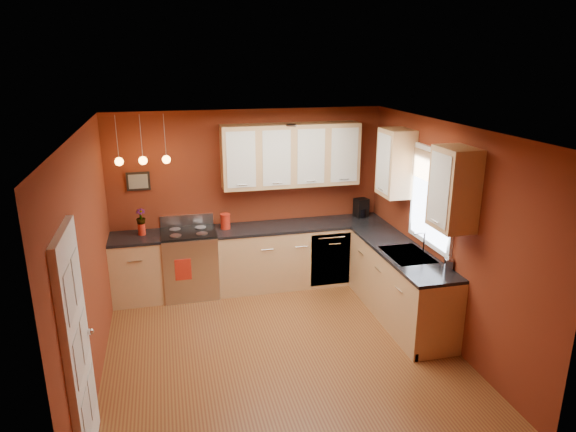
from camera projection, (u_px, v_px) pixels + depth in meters
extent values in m
plane|color=brown|center=(281.00, 350.00, 6.03)|extent=(4.20, 4.20, 0.00)
cube|color=white|center=(280.00, 129.00, 5.26)|extent=(4.00, 4.20, 0.02)
cube|color=maroon|center=(249.00, 198.00, 7.60)|extent=(4.00, 0.02, 2.60)
cube|color=maroon|center=(345.00, 347.00, 3.70)|extent=(4.00, 0.02, 2.60)
cube|color=maroon|center=(88.00, 264.00, 5.20)|extent=(0.02, 4.20, 2.60)
cube|color=maroon|center=(444.00, 233.00, 6.10)|extent=(0.02, 4.20, 2.60)
cube|color=tan|center=(138.00, 269.00, 7.20)|extent=(0.70, 0.60, 0.90)
cube|color=tan|center=(301.00, 255.00, 7.73)|extent=(2.54, 0.60, 0.90)
cube|color=tan|center=(400.00, 285.00, 6.70)|extent=(0.60, 2.10, 0.90)
cube|color=black|center=(135.00, 238.00, 7.06)|extent=(0.70, 0.62, 0.04)
cube|color=black|center=(301.00, 225.00, 7.60)|extent=(2.54, 0.62, 0.04)
cube|color=black|center=(402.00, 252.00, 6.56)|extent=(0.62, 2.10, 0.04)
cube|color=silver|center=(190.00, 264.00, 7.36)|extent=(0.76, 0.64, 0.92)
cube|color=black|center=(191.00, 271.00, 7.07)|extent=(0.55, 0.02, 0.32)
cylinder|color=silver|center=(191.00, 255.00, 6.99)|extent=(0.60, 0.02, 0.02)
cube|color=black|center=(188.00, 233.00, 7.22)|extent=(0.76, 0.60, 0.03)
cylinder|color=gray|center=(176.00, 236.00, 7.04)|extent=(0.16, 0.16, 0.01)
cylinder|color=gray|center=(202.00, 234.00, 7.12)|extent=(0.16, 0.16, 0.01)
cylinder|color=gray|center=(175.00, 229.00, 7.30)|extent=(0.16, 0.16, 0.01)
cylinder|color=gray|center=(200.00, 227.00, 7.38)|extent=(0.16, 0.16, 0.01)
cube|color=silver|center=(187.00, 220.00, 7.47)|extent=(0.76, 0.04, 0.16)
cube|color=silver|center=(330.00, 259.00, 7.55)|extent=(0.60, 0.02, 0.80)
cube|color=gray|center=(407.00, 256.00, 6.42)|extent=(0.50, 0.70, 0.05)
cube|color=black|center=(401.00, 252.00, 6.58)|extent=(0.42, 0.30, 0.02)
cube|color=black|center=(413.00, 262.00, 6.27)|extent=(0.42, 0.30, 0.02)
cylinder|color=silver|center=(424.00, 242.00, 6.42)|extent=(0.02, 0.02, 0.28)
cylinder|color=silver|center=(420.00, 233.00, 6.37)|extent=(0.16, 0.02, 0.02)
cube|color=white|center=(432.00, 198.00, 6.27)|extent=(0.04, 1.02, 1.22)
cube|color=white|center=(431.00, 198.00, 6.27)|extent=(0.01, 0.90, 1.10)
cube|color=#9A744D|center=(433.00, 169.00, 6.15)|extent=(0.02, 0.96, 0.36)
cube|color=white|center=(77.00, 350.00, 4.17)|extent=(0.06, 0.82, 2.05)
cube|color=silver|center=(70.00, 295.00, 3.84)|extent=(0.00, 0.28, 0.40)
cube|color=silver|center=(77.00, 276.00, 4.17)|extent=(0.00, 0.28, 0.40)
cube|color=silver|center=(78.00, 359.00, 4.00)|extent=(0.00, 0.28, 0.40)
cube|color=silver|center=(85.00, 335.00, 4.34)|extent=(0.00, 0.28, 0.40)
cube|color=silver|center=(87.00, 418.00, 4.17)|extent=(0.00, 0.28, 0.40)
cube|color=silver|center=(92.00, 391.00, 4.50)|extent=(0.00, 0.28, 0.40)
sphere|color=silver|center=(91.00, 331.00, 4.50)|extent=(0.06, 0.06, 0.06)
cube|color=tan|center=(291.00, 155.00, 7.38)|extent=(2.00, 0.35, 0.90)
cube|color=tan|center=(422.00, 174.00, 6.17)|extent=(0.35, 1.95, 0.90)
cube|color=black|center=(138.00, 181.00, 7.12)|extent=(0.32, 0.03, 0.26)
cylinder|color=gray|center=(117.00, 139.00, 6.58)|extent=(0.01, 0.01, 0.60)
sphere|color=#FFA53F|center=(119.00, 162.00, 6.67)|extent=(0.11, 0.11, 0.11)
cylinder|color=gray|center=(141.00, 138.00, 6.65)|extent=(0.01, 0.01, 0.60)
sphere|color=#FFA53F|center=(143.00, 161.00, 6.74)|extent=(0.11, 0.11, 0.11)
cylinder|color=gray|center=(165.00, 137.00, 6.71)|extent=(0.01, 0.01, 0.60)
sphere|color=#FFA53F|center=(166.00, 160.00, 6.80)|extent=(0.11, 0.11, 0.11)
cylinder|color=#B52313|center=(225.00, 222.00, 7.35)|extent=(0.14, 0.14, 0.21)
cylinder|color=#B52313|center=(225.00, 214.00, 7.31)|extent=(0.15, 0.15, 0.02)
cylinder|color=#B52313|center=(142.00, 229.00, 7.10)|extent=(0.10, 0.10, 0.16)
imported|color=#B52313|center=(141.00, 217.00, 7.05)|extent=(0.13, 0.13, 0.23)
cube|color=black|center=(361.00, 208.00, 7.90)|extent=(0.23, 0.20, 0.28)
cylinder|color=black|center=(362.00, 213.00, 7.87)|extent=(0.13, 0.13, 0.13)
imported|color=silver|center=(449.00, 262.00, 5.93)|extent=(0.11, 0.11, 0.19)
cube|color=#B52313|center=(183.00, 270.00, 7.01)|extent=(0.22, 0.02, 0.30)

